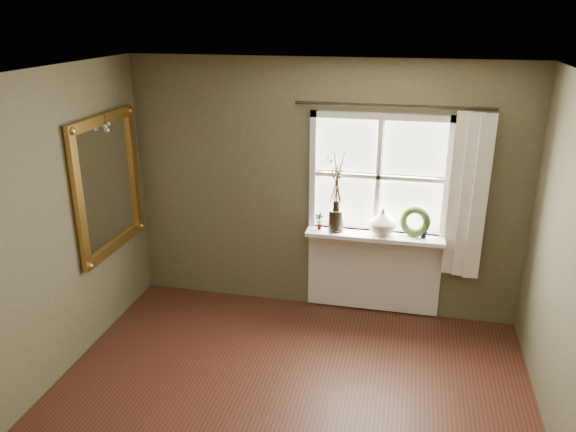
# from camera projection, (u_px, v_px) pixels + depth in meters

# --- Properties ---
(ceiling) EXTENTS (4.50, 4.50, 0.00)m
(ceiling) POSITION_uv_depth(u_px,v_px,m) (264.00, 88.00, 3.15)
(ceiling) COLOR silver
(ceiling) RESTS_ON ground
(wall_back) EXTENTS (4.00, 0.10, 2.60)m
(wall_back) POSITION_uv_depth(u_px,v_px,m) (324.00, 188.00, 5.71)
(wall_back) COLOR brown
(wall_back) RESTS_ON ground
(window_frame) EXTENTS (1.36, 0.06, 1.24)m
(window_frame) POSITION_uv_depth(u_px,v_px,m) (379.00, 177.00, 5.47)
(window_frame) COLOR white
(window_frame) RESTS_ON wall_back
(window_sill) EXTENTS (1.36, 0.26, 0.04)m
(window_sill) POSITION_uv_depth(u_px,v_px,m) (375.00, 236.00, 5.57)
(window_sill) COLOR white
(window_sill) RESTS_ON wall_back
(window_apron) EXTENTS (1.36, 0.04, 0.88)m
(window_apron) POSITION_uv_depth(u_px,v_px,m) (373.00, 271.00, 5.82)
(window_apron) COLOR white
(window_apron) RESTS_ON ground
(dark_jug) EXTENTS (0.19, 0.19, 0.22)m
(dark_jug) POSITION_uv_depth(u_px,v_px,m) (336.00, 220.00, 5.61)
(dark_jug) COLOR black
(dark_jug) RESTS_ON window_sill
(cream_vase) EXTENTS (0.31, 0.31, 0.27)m
(cream_vase) POSITION_uv_depth(u_px,v_px,m) (382.00, 222.00, 5.50)
(cream_vase) COLOR beige
(cream_vase) RESTS_ON window_sill
(wreath) EXTENTS (0.33, 0.21, 0.31)m
(wreath) POSITION_uv_depth(u_px,v_px,m) (415.00, 225.00, 5.48)
(wreath) COLOR #314820
(wreath) RESTS_ON window_sill
(potted_plant_left) EXTENTS (0.10, 0.08, 0.17)m
(potted_plant_left) POSITION_uv_depth(u_px,v_px,m) (319.00, 221.00, 5.65)
(potted_plant_left) COLOR #314820
(potted_plant_left) RESTS_ON window_sill
(potted_plant_right) EXTENTS (0.10, 0.08, 0.16)m
(potted_plant_right) POSITION_uv_depth(u_px,v_px,m) (425.00, 230.00, 5.44)
(potted_plant_right) COLOR #314820
(potted_plant_right) RESTS_ON window_sill
(curtain) EXTENTS (0.36, 0.12, 1.59)m
(curtain) POSITION_uv_depth(u_px,v_px,m) (468.00, 197.00, 5.25)
(curtain) COLOR silver
(curtain) RESTS_ON wall_back
(curtain_rod) EXTENTS (1.84, 0.03, 0.03)m
(curtain_rod) POSITION_uv_depth(u_px,v_px,m) (393.00, 106.00, 5.15)
(curtain_rod) COLOR black
(curtain_rod) RESTS_ON wall_back
(gilt_mirror) EXTENTS (0.10, 1.12, 1.34)m
(gilt_mirror) POSITION_uv_depth(u_px,v_px,m) (108.00, 184.00, 5.36)
(gilt_mirror) COLOR white
(gilt_mirror) RESTS_ON wall_left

